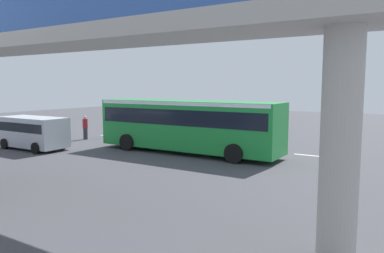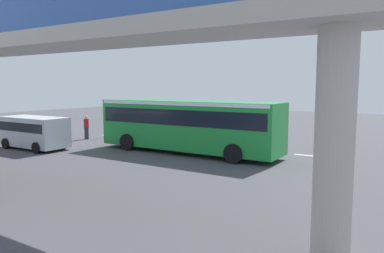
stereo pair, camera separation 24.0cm
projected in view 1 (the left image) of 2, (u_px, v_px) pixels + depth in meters
name	position (u px, v px, depth m)	size (l,w,h in m)	color
ground	(168.00, 151.00, 23.13)	(80.00, 80.00, 0.00)	#424247
city_bus	(187.00, 122.00, 22.26)	(11.54, 2.85, 3.15)	#1E8C38
parked_van	(33.00, 131.00, 23.73)	(4.80, 2.17, 2.05)	#B7BCC6
bicycle_blue	(0.00, 137.00, 26.59)	(1.77, 0.44, 0.96)	black
bicycle_black	(35.00, 137.00, 26.68)	(1.77, 0.44, 0.96)	black
pedestrian	(85.00, 128.00, 28.03)	(0.38, 0.38, 1.79)	#2D2D38
traffic_sign	(117.00, 113.00, 29.87)	(0.08, 0.60, 2.80)	slate
lane_dash_leftmost	(311.00, 156.00, 21.60)	(2.00, 0.20, 0.01)	silver
lane_dash_left	(247.00, 149.00, 23.69)	(2.00, 0.20, 0.01)	silver
lane_dash_centre	(194.00, 144.00, 25.79)	(2.00, 0.20, 0.01)	silver
lane_dash_right	(149.00, 140.00, 27.89)	(2.00, 0.20, 0.01)	silver
lane_dash_rightmost	(110.00, 136.00, 29.98)	(2.00, 0.20, 0.01)	silver
pedestrian_overpass	(22.00, 57.00, 14.43)	(25.54, 2.60, 6.98)	#B2ADA5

